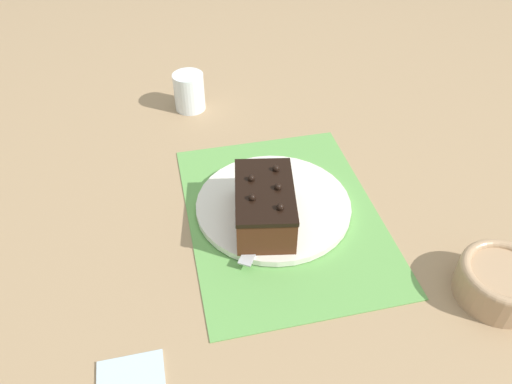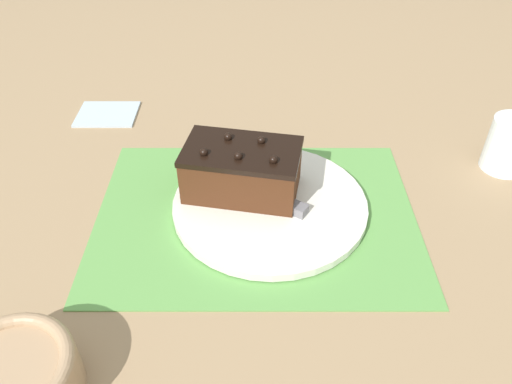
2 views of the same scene
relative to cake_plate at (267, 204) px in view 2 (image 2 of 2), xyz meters
The scene contains 8 objects.
ground_plane 0.03m from the cake_plate, 33.66° to the left, with size 3.00×3.00×0.00m, color #9E7F5B.
placemat_woven 0.03m from the cake_plate, 33.66° to the left, with size 0.46×0.34×0.00m, color #609E4C.
cake_plate is the anchor object (origin of this frame).
chocolate_cake 0.06m from the cake_plate, 33.43° to the right, with size 0.18×0.13×0.08m.
serving_knife 0.02m from the cake_plate, 26.71° to the right, with size 0.19×0.13×0.01m.
drinking_glass 0.40m from the cake_plate, 164.56° to the right, with size 0.07×0.07×0.09m.
small_bowl 0.39m from the cake_plate, 47.99° to the left, with size 0.13×0.13×0.06m.
folded_napkin 0.40m from the cake_plate, 41.70° to the right, with size 0.11×0.09×0.01m, color silver.
Camera 2 is at (-0.00, 0.54, 0.49)m, focal length 35.00 mm.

